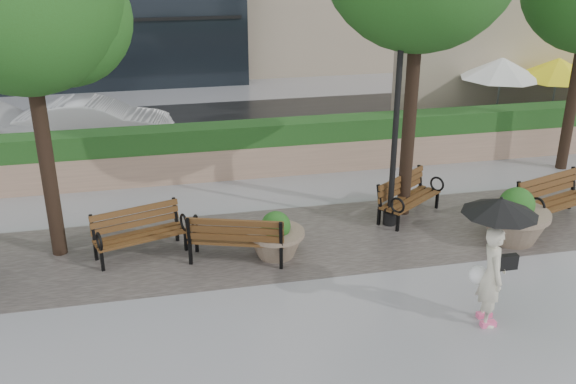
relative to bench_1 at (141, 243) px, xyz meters
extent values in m
plane|color=gray|center=(3.33, -3.01, -0.28)|extent=(100.00, 100.00, 0.00)
cube|color=#383330|center=(3.33, -0.01, -0.27)|extent=(28.00, 3.20, 0.01)
cube|color=tan|center=(3.33, 3.99, 0.12)|extent=(24.00, 0.80, 0.80)
cube|color=#164419|center=(3.33, 3.99, 0.80)|extent=(24.00, 0.75, 0.55)
cube|color=tan|center=(12.83, 6.99, 1.72)|extent=(10.00, 0.60, 4.00)
cube|color=#164419|center=(12.33, 4.79, 0.17)|extent=(8.00, 0.50, 0.90)
cube|color=black|center=(3.33, 7.99, -0.27)|extent=(40.00, 7.00, 0.00)
cube|color=#583819|center=(0.01, -0.04, 0.15)|extent=(1.81, 1.02, 0.05)
cube|color=#583819|center=(-0.07, 0.22, 0.45)|extent=(1.69, 0.64, 0.41)
cube|color=black|center=(0.00, -0.01, -0.05)|extent=(1.84, 1.11, 0.44)
torus|color=black|center=(-0.72, -0.45, 0.32)|extent=(0.15, 0.35, 0.36)
torus|color=black|center=(0.84, 0.05, 0.32)|extent=(0.15, 0.35, 0.36)
cube|color=#583819|center=(1.81, -0.57, 0.17)|extent=(1.90, 1.08, 0.05)
cube|color=#583819|center=(1.72, -0.84, 0.48)|extent=(1.77, 0.68, 0.43)
cube|color=black|center=(1.80, -0.60, -0.04)|extent=(1.93, 1.18, 0.47)
torus|color=black|center=(2.68, -0.66, 0.35)|extent=(0.16, 0.37, 0.37)
torus|color=black|center=(1.05, -0.13, 0.35)|extent=(0.16, 0.37, 0.37)
cube|color=#583819|center=(5.77, 0.58, 0.14)|extent=(1.68, 1.41, 0.05)
cube|color=#583819|center=(5.61, 0.80, 0.43)|extent=(1.45, 1.09, 0.40)
cube|color=black|center=(5.75, 0.60, -0.06)|extent=(1.74, 1.48, 0.43)
torus|color=black|center=(5.21, -0.03, 0.31)|extent=(0.24, 0.31, 0.35)
torus|color=black|center=(6.52, 0.91, 0.31)|extent=(0.24, 0.31, 0.35)
cube|color=#583819|center=(8.72, -0.33, 0.18)|extent=(1.93, 1.11, 0.05)
cube|color=#583819|center=(8.63, -0.06, 0.50)|extent=(1.80, 0.70, 0.43)
cube|color=black|center=(8.71, -0.30, -0.04)|extent=(1.97, 1.21, 0.47)
torus|color=black|center=(7.95, -0.78, 0.36)|extent=(0.17, 0.38, 0.38)
cylinder|color=#7F6B56|center=(2.54, -0.57, 0.21)|extent=(1.10, 1.10, 0.09)
sphere|color=#224814|center=(2.54, -0.57, 0.37)|extent=(0.57, 0.57, 0.57)
cylinder|color=#7F6B56|center=(7.36, -0.96, 0.33)|extent=(1.37, 1.37, 0.11)
sphere|color=#224814|center=(7.36, -0.96, 0.52)|extent=(0.71, 0.71, 0.71)
cylinder|color=black|center=(5.20, 0.31, 1.74)|extent=(0.12, 0.12, 4.03)
cylinder|color=black|center=(5.20, 0.31, -0.13)|extent=(0.28, 0.28, 0.30)
sphere|color=black|center=(5.20, 0.31, 3.81)|extent=(0.24, 0.24, 0.24)
cylinder|color=black|center=(-1.56, 0.42, 1.99)|extent=(0.28, 0.28, 4.53)
sphere|color=#224814|center=(-0.96, 0.72, 4.13)|extent=(2.37, 2.37, 2.37)
cylinder|color=black|center=(5.70, 0.82, 2.30)|extent=(0.28, 0.28, 5.16)
cylinder|color=black|center=(10.89, 2.67, 1.91)|extent=(0.28, 0.28, 4.36)
cylinder|color=black|center=(10.76, 5.97, -0.23)|extent=(0.40, 0.40, 0.10)
cylinder|color=#99999E|center=(10.76, 5.97, 0.82)|extent=(0.06, 0.06, 2.20)
cone|color=white|center=(10.76, 5.97, 1.72)|extent=(2.50, 2.50, 0.60)
cylinder|color=black|center=(12.38, 5.56, -0.23)|extent=(0.40, 0.40, 0.10)
cylinder|color=#99999E|center=(12.38, 5.56, 0.82)|extent=(0.06, 0.06, 2.20)
cone|color=yellow|center=(12.38, 5.56, 1.72)|extent=(2.50, 2.50, 0.60)
imported|color=silver|center=(-1.20, 7.06, 0.43)|extent=(4.47, 2.08, 1.42)
imported|color=beige|center=(5.43, -3.49, 0.62)|extent=(0.59, 0.74, 1.79)
cube|color=#F2598C|center=(5.46, -3.38, -0.23)|extent=(0.17, 0.27, 0.09)
cube|color=#F2598C|center=(5.39, -3.63, -0.23)|extent=(0.17, 0.27, 0.09)
cube|color=black|center=(5.65, -3.50, 0.79)|extent=(0.19, 0.35, 0.25)
sphere|color=white|center=(5.34, -3.24, 0.45)|extent=(0.31, 0.31, 0.31)
cylinder|color=black|center=(5.44, -3.44, 1.29)|extent=(0.02, 0.02, 0.95)
cone|color=black|center=(5.44, -3.44, 1.74)|extent=(1.16, 1.16, 0.25)
camera|label=1|loc=(0.44, -11.40, 5.62)|focal=40.00mm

